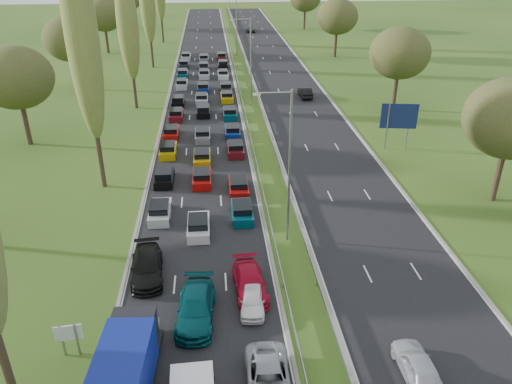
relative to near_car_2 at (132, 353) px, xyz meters
name	(u,v)px	position (x,y,z in m)	size (l,w,h in m)	color
ground	(250,103)	(10.39, 48.97, -0.82)	(260.00, 260.00, 0.00)	#2D5119
near_carriageway	(203,99)	(3.64, 51.47, -0.82)	(10.50, 215.00, 0.04)	black
far_carriageway	(293,97)	(17.14, 51.47, -0.82)	(10.50, 215.00, 0.04)	black
central_reservation	(248,94)	(10.39, 51.47, -0.27)	(2.36, 215.00, 0.32)	gray
lamp_columns	(251,64)	(10.39, 46.97, 5.18)	(0.18, 140.18, 12.00)	gray
poplar_row	(112,28)	(-5.61, 37.14, 11.57)	(2.80, 127.80, 22.44)	#2D2116
woodland_left	(5,86)	(-16.11, 31.60, 6.87)	(8.00, 166.00, 11.10)	#2D2116
woodland_right	(425,68)	(29.89, 35.64, 6.87)	(8.00, 153.00, 11.10)	#2D2116
traffic_queue_fill	(203,106)	(3.66, 46.53, -0.38)	(9.08, 69.28, 0.80)	#B2B7BC
near_car_2	(132,353)	(0.00, 0.00, 0.00)	(2.64, 5.73, 1.59)	white
near_car_3	(147,267)	(-0.02, 8.16, -0.03)	(2.15, 5.30, 1.54)	black
near_car_7	(196,308)	(3.45, 3.45, 0.01)	(2.25, 5.53, 1.60)	#05454C
near_car_8	(197,313)	(3.54, 3.10, -0.12)	(1.60, 3.97, 1.35)	#C28E0C
near_car_10	(269,380)	(7.29, -2.47, -0.09)	(2.35, 5.10, 1.42)	#A1A5AB
near_car_11	(250,283)	(6.95, 5.75, -0.07)	(2.03, 4.98, 1.45)	#AF0A27
near_car_12	(252,299)	(7.01, 4.14, -0.15)	(1.53, 3.80, 1.30)	white
far_car_0	(418,366)	(15.32, -2.31, -0.06)	(1.74, 4.33, 1.48)	#B1B4BB
far_car_1	(305,92)	(18.83, 51.01, -0.06)	(1.56, 4.47, 1.47)	black
far_car_2	(251,28)	(15.60, 111.43, -0.05)	(2.47, 5.35, 1.49)	slate
blue_lorry	(124,378)	(0.11, -2.83, 1.11)	(2.43, 8.74, 3.69)	black
info_sign	(69,336)	(-3.51, 1.03, 0.55)	(1.50, 0.26, 2.10)	gray
direction_sign	(399,118)	(25.29, 29.83, 2.75)	(3.97, 0.71, 5.20)	gray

